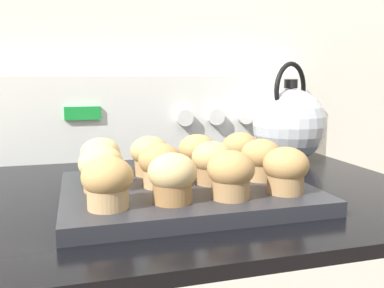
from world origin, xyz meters
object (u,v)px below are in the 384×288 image
at_px(muffin_r2_c2, 197,153).
at_px(muffin_r0_c1, 172,177).
at_px(muffin_pan, 186,192).
at_px(tea_kettle, 290,123).
at_px(muffin_r1_c0, 101,168).
at_px(muffin_r0_c3, 286,170).
at_px(muffin_r1_c2, 212,162).
at_px(muffin_r2_c3, 240,150).
at_px(muffin_r1_c1, 160,165).
at_px(muffin_r0_c0, 108,182).
at_px(muffin_r2_c0, 101,157).
at_px(muffin_r0_c2, 231,174).
at_px(muffin_r2_c1, 150,155).
at_px(muffin_r1_c3, 261,159).

bearing_deg(muffin_r2_c2, muffin_r0_c1, -116.88).
distance_m(muffin_pan, tea_kettle, 0.39).
bearing_deg(muffin_r1_c0, muffin_r0_c3, -18.17).
bearing_deg(muffin_r1_c2, muffin_r2_c3, 46.16).
height_order(muffin_pan, muffin_r1_c1, muffin_r1_c1).
relative_size(muffin_pan, muffin_r0_c0, 5.56).
xyz_separation_m(muffin_r0_c0, muffin_r2_c2, (0.17, 0.17, 0.00)).
height_order(muffin_r1_c1, muffin_r1_c2, same).
bearing_deg(muffin_pan, muffin_r2_c3, 34.10).
distance_m(muffin_r0_c3, muffin_r2_c0, 0.31).
distance_m(muffin_pan, muffin_r1_c0, 0.14).
bearing_deg(muffin_r2_c3, muffin_r2_c0, -179.95).
bearing_deg(muffin_r1_c2, muffin_r0_c0, -153.72).
bearing_deg(muffin_r1_c0, muffin_r0_c1, -43.84).
distance_m(muffin_r0_c0, muffin_r2_c0, 0.17).
distance_m(muffin_pan, muffin_r0_c3, 0.16).
bearing_deg(muffin_r0_c1, muffin_r0_c3, 0.12).
distance_m(muffin_r1_c1, muffin_r2_c3, 0.19).
height_order(muffin_r0_c3, muffin_r2_c3, same).
distance_m(muffin_r1_c1, muffin_r1_c2, 0.08).
distance_m(muffin_r0_c0, tea_kettle, 0.53).
xyz_separation_m(muffin_r0_c0, muffin_r0_c1, (0.09, 0.00, 0.00)).
xyz_separation_m(muffin_r0_c3, muffin_r1_c2, (-0.09, 0.08, 0.00)).
distance_m(muffin_r1_c2, muffin_r2_c3, 0.12).
xyz_separation_m(muffin_r0_c2, muffin_r2_c0, (-0.17, 0.17, 0.00)).
bearing_deg(muffin_r0_c0, muffin_r1_c0, 91.85).
distance_m(muffin_r1_c1, muffin_r2_c2, 0.12).
bearing_deg(muffin_r0_c3, muffin_r2_c2, 117.02).
height_order(muffin_pan, muffin_r0_c0, muffin_r0_c0).
relative_size(muffin_r1_c2, muffin_r2_c1, 1.00).
relative_size(muffin_r2_c0, muffin_r2_c3, 1.00).
distance_m(muffin_r0_c0, muffin_r0_c1, 0.09).
bearing_deg(muffin_r2_c3, muffin_r1_c1, -153.38).
bearing_deg(muffin_r1_c0, muffin_r2_c2, 25.29).
xyz_separation_m(muffin_r0_c2, muffin_r1_c0, (-0.17, 0.09, 0.00)).
relative_size(muffin_r1_c1, muffin_r2_c2, 1.00).
distance_m(muffin_r1_c0, muffin_r2_c3, 0.27).
bearing_deg(muffin_r1_c0, muffin_r0_c0, -88.15).
bearing_deg(muffin_r2_c0, muffin_r2_c2, -0.87).
relative_size(muffin_r0_c3, muffin_r1_c0, 1.00).
bearing_deg(muffin_r1_c2, muffin_pan, 178.68).
xyz_separation_m(muffin_r1_c1, muffin_r1_c3, (0.17, -0.00, 0.00)).
bearing_deg(muffin_r0_c0, muffin_r0_c1, 1.51).
bearing_deg(muffin_r0_c3, muffin_r2_c1, 135.64).
xyz_separation_m(muffin_r0_c0, muffin_r0_c2, (0.17, -0.00, 0.00)).
bearing_deg(muffin_r2_c2, muffin_r0_c3, -62.98).
distance_m(muffin_r1_c0, tea_kettle, 0.49).
bearing_deg(tea_kettle, muffin_r0_c1, -138.44).
distance_m(muffin_pan, muffin_r1_c3, 0.14).
relative_size(muffin_r2_c2, muffin_r2_c3, 1.00).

